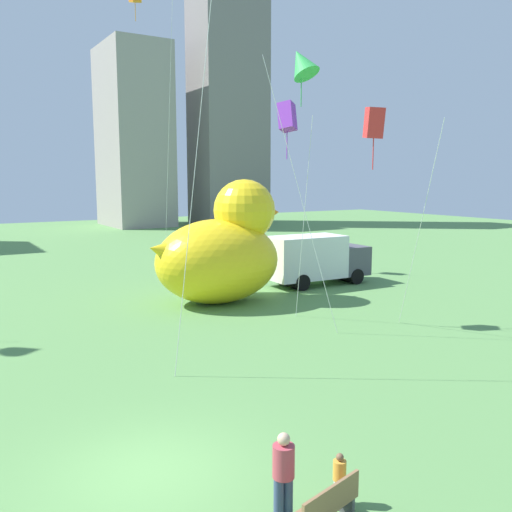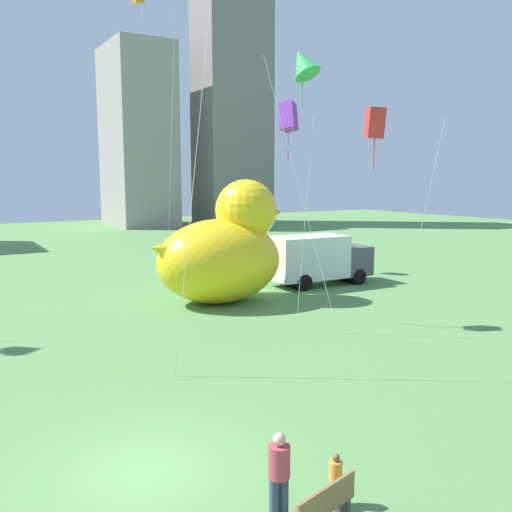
{
  "view_description": "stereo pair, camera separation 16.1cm",
  "coord_description": "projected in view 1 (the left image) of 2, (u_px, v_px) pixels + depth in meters",
  "views": [
    {
      "loc": [
        -3.56,
        -10.14,
        6.08
      ],
      "look_at": [
        5.66,
        4.87,
        3.54
      ],
      "focal_mm": 37.93,
      "sensor_mm": 36.0,
      "label": 1
    },
    {
      "loc": [
        -3.43,
        -10.22,
        6.08
      ],
      "look_at": [
        5.66,
        4.87,
        3.54
      ],
      "focal_mm": 37.93,
      "sensor_mm": 36.0,
      "label": 2
    }
  ],
  "objects": [
    {
      "name": "park_bench",
      "position": [
        326.0,
        507.0,
        9.31
      ],
      "size": [
        1.58,
        0.79,
        0.9
      ],
      "color": "olive",
      "rests_on": "ground"
    },
    {
      "name": "box_truck",
      "position": [
        316.0,
        260.0,
        31.0
      ],
      "size": [
        6.16,
        2.59,
        2.85
      ],
      "color": "white",
      "rests_on": "ground"
    },
    {
      "name": "city_skyline",
      "position": [
        86.0,
        110.0,
        63.07
      ],
      "size": [
        57.12,
        13.92,
        36.98
      ],
      "color": "gray",
      "rests_on": "ground"
    },
    {
      "name": "kite_red",
      "position": [
        374.0,
        124.0,
        19.85
      ],
      "size": [
        2.95,
        3.34,
        8.69
      ],
      "color": "silver",
      "rests_on": "ground"
    },
    {
      "name": "ground_plane",
      "position": [
        147.0,
        472.0,
        11.26
      ],
      "size": [
        140.0,
        140.0,
        0.0
      ],
      "primitive_type": "plane",
      "color": "#5A8D4B"
    },
    {
      "name": "kite_green",
      "position": [
        301.0,
        63.0,
        21.45
      ],
      "size": [
        2.87,
        2.98,
        11.38
      ],
      "color": "silver",
      "rests_on": "ground"
    },
    {
      "name": "person_adult",
      "position": [
        283.0,
        472.0,
        9.62
      ],
      "size": [
        0.4,
        0.4,
        1.63
      ],
      "color": "#38476B",
      "rests_on": "ground"
    },
    {
      "name": "kite_purple",
      "position": [
        287.0,
        118.0,
        21.86
      ],
      "size": [
        1.42,
        1.54,
        9.2
      ],
      "color": "silver",
      "rests_on": "ground"
    },
    {
      "name": "giant_inflatable_duck",
      "position": [
        222.0,
        250.0,
        26.51
      ],
      "size": [
        7.29,
        4.67,
        6.04
      ],
      "color": "yellow",
      "rests_on": "ground"
    },
    {
      "name": "person_child",
      "position": [
        339.0,
        476.0,
        10.08
      ],
      "size": [
        0.25,
        0.25,
        1.02
      ],
      "color": "silver",
      "rests_on": "ground"
    }
  ]
}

